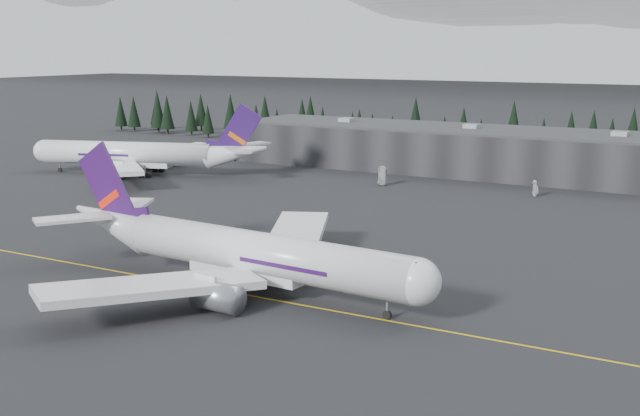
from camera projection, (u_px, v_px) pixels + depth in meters
The scene contains 8 objects.
ground at pixel (253, 291), 118.04m from camera, with size 1400.00×1400.00×0.00m, color black.
taxiline at pixel (245, 295), 116.33m from camera, with size 400.00×0.40×0.02m, color gold.
terminal at pixel (505, 152), 223.39m from camera, with size 160.00×30.00×12.60m.
treeline at pixel (540, 135), 254.71m from camera, with size 360.00×20.00×15.00m, color black.
jet_main at pixel (233, 250), 119.18m from camera, with size 68.48×63.05×20.13m.
jet_parked at pixel (146, 154), 223.68m from camera, with size 67.34×60.58×20.37m.
gse_vehicle_a at pixel (383, 183), 207.24m from camera, with size 2.37×5.13×1.43m, color #BDBDBF.
gse_vehicle_b at pixel (535, 194), 191.84m from camera, with size 1.62×4.01×1.37m, color silver.
Camera 1 is at (64.34, -93.69, 35.52)m, focal length 45.00 mm.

